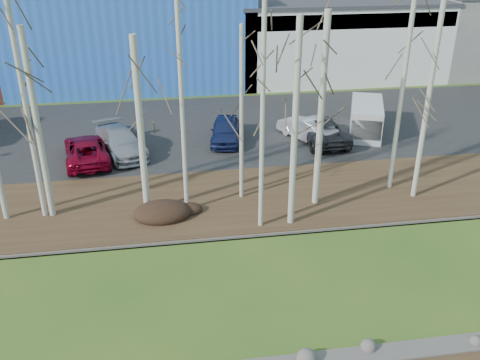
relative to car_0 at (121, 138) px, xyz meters
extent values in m
cube|color=#382616|center=(6.60, -7.69, -0.75)|extent=(80.00, 7.00, 0.15)
cube|color=black|center=(6.60, 2.81, -0.75)|extent=(80.00, 14.00, 0.14)
cube|color=#2357B0|center=(0.60, 16.81, 3.18)|extent=(20.00, 12.00, 8.00)
cube|color=silver|center=(18.60, 16.81, 2.43)|extent=(18.00, 12.00, 6.50)
cube|color=navy|center=(18.60, 10.91, 4.78)|extent=(17.64, 0.20, 1.20)
ellipsoid|color=black|center=(2.27, -9.00, -0.41)|extent=(2.74, 1.94, 0.54)
cylinder|color=#B7B4A6|center=(-2.92, -7.98, 3.76)|extent=(0.28, 0.28, 8.88)
cylinder|color=#B7B4A6|center=(-3.28, -7.95, 4.73)|extent=(0.23, 0.23, 10.81)
cylinder|color=#B7B4A6|center=(1.57, -8.27, 3.54)|extent=(0.31, 0.31, 8.43)
cylinder|color=#B7B4A6|center=(3.47, -8.45, 4.97)|extent=(0.21, 0.21, 11.29)
cylinder|color=#B7B4A6|center=(8.18, -10.46, 4.03)|extent=(0.28, 0.28, 9.41)
cylinder|color=#B7B4A6|center=(6.32, -7.54, 3.63)|extent=(0.20, 0.20, 8.60)
cylinder|color=#B7B4A6|center=(6.73, -10.51, 4.52)|extent=(0.21, 0.21, 10.39)
cylinder|color=#B7B4A6|center=(9.87, -8.73, 3.99)|extent=(0.31, 0.31, 9.32)
cylinder|color=#B7B4A6|center=(15.05, -8.84, 4.12)|extent=(0.25, 0.25, 9.60)
cylinder|color=#B7B4A6|center=(14.25, -7.69, 4.74)|extent=(0.23, 0.23, 10.83)
imported|color=black|center=(0.00, 0.00, 0.00)|extent=(3.00, 4.38, 1.37)
imported|color=maroon|center=(-1.87, -1.69, 0.04)|extent=(3.17, 5.51, 1.45)
imported|color=#9899A0|center=(0.01, -0.81, 0.09)|extent=(3.87, 5.73, 1.54)
imported|color=navy|center=(6.55, 0.17, 0.07)|extent=(2.56, 4.68, 1.51)
imported|color=silver|center=(11.79, -0.27, 0.06)|extent=(3.35, 4.78, 1.49)
imported|color=#28292B|center=(12.58, -0.70, 0.07)|extent=(2.65, 5.49, 1.51)
cube|color=white|center=(15.91, 0.25, 0.35)|extent=(3.51, 5.11, 2.07)
cube|color=black|center=(15.25, -1.50, 0.35)|extent=(2.10, 1.58, 1.28)
camera|label=1|loc=(2.43, -31.48, 11.96)|focal=40.00mm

